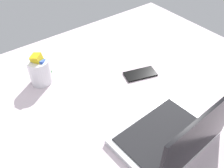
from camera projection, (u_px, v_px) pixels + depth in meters
bed_mattress at (102, 151)px, 92.28cm from camera, size 180.00×140.00×18.00cm
laptop at (172, 136)px, 80.72cm from camera, size 34.37×25.01×23.00cm
snack_cup at (40, 70)px, 103.84cm from camera, size 9.52×9.45×14.23cm
cell_phone at (140, 74)px, 110.94cm from camera, size 15.37×10.55×0.80cm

